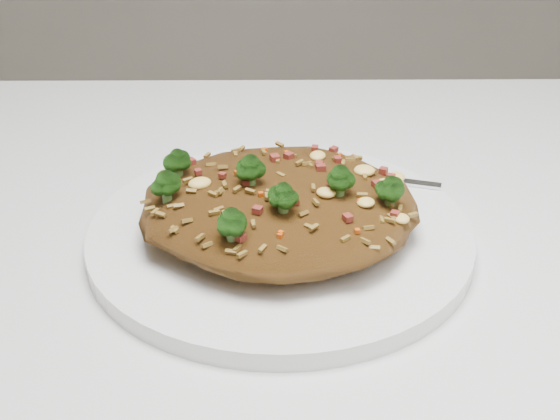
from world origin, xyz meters
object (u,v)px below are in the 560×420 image
Objects in this scene: dining_table at (397,388)px; plate at (280,235)px; fork at (352,175)px; fried_rice at (279,197)px.

dining_table is 4.22× the size of plate.
fork is at bearing 100.90° from dining_table.
dining_table is at bearing -34.26° from plate.
dining_table is 0.14m from plate.
plate is at bearing 52.49° from fried_rice.
fork is at bearing 52.66° from plate.
fried_rice is 1.26× the size of fork.
fork is at bearing 52.66° from fried_rice.
fried_rice is (-0.09, 0.06, 0.13)m from dining_table.
plate is 1.78× the size of fork.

